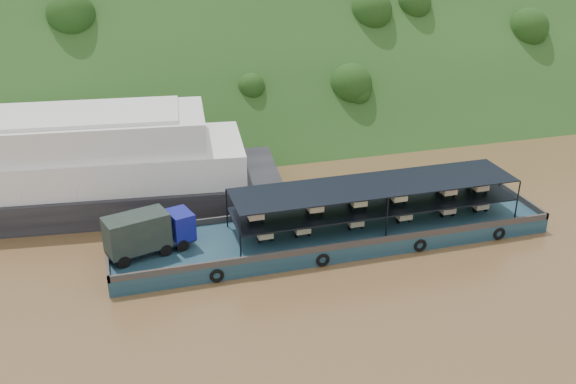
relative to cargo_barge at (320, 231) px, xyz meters
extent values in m
plane|color=brown|center=(0.37, 0.41, -1.11)|extent=(160.00, 160.00, 0.00)
cube|color=#1C3814|center=(0.37, 36.41, -1.11)|extent=(140.00, 39.60, 39.60)
cube|color=#133043|center=(1.08, 0.02, -0.51)|extent=(35.00, 7.00, 1.20)
cube|color=#592D19|center=(1.08, 3.42, 0.34)|extent=(35.00, 0.20, 0.50)
cube|color=#592D19|center=(1.08, -3.38, 0.34)|extent=(35.00, 0.20, 0.50)
cube|color=#592D19|center=(18.48, 0.02, 0.34)|extent=(0.20, 7.00, 0.50)
cube|color=#592D19|center=(-16.32, 0.02, 0.34)|extent=(0.20, 7.00, 0.50)
torus|color=black|center=(-8.92, -3.53, -0.56)|extent=(1.06, 0.26, 1.06)
torus|color=black|center=(-0.92, -3.53, -0.56)|extent=(1.06, 0.26, 1.06)
torus|color=black|center=(7.08, -3.53, -0.56)|extent=(1.06, 0.26, 1.06)
torus|color=black|center=(14.08, -3.53, -0.56)|extent=(1.06, 0.26, 1.06)
cylinder|color=black|center=(-15.21, -1.61, 0.55)|extent=(0.99, 0.57, 0.93)
cylinder|color=black|center=(-15.76, 0.28, 0.55)|extent=(0.99, 0.57, 0.93)
cylinder|color=black|center=(-12.16, -0.74, 0.55)|extent=(0.99, 0.57, 0.93)
cylinder|color=black|center=(-12.70, 1.15, 0.55)|extent=(0.99, 0.57, 0.93)
cylinder|color=black|center=(-10.90, -0.38, 0.55)|extent=(0.99, 0.57, 0.93)
cylinder|color=black|center=(-11.44, 1.51, 0.55)|extent=(0.99, 0.57, 0.93)
cube|color=black|center=(-13.15, 0.00, 0.69)|extent=(6.68, 3.73, 0.19)
cube|color=navy|center=(-10.81, 0.67, 1.77)|extent=(2.15, 2.59, 2.06)
cube|color=black|center=(-10.05, 0.89, 2.14)|extent=(0.57, 1.81, 0.84)
cube|color=black|center=(-14.05, -0.26, 2.05)|extent=(4.93, 3.39, 2.62)
cube|color=black|center=(4.58, 0.02, 1.75)|extent=(23.00, 5.00, 0.12)
cube|color=black|center=(4.58, 0.02, 3.39)|extent=(23.00, 5.00, 0.08)
cylinder|color=black|center=(-6.92, -2.48, 1.74)|extent=(0.12, 0.12, 3.30)
cylinder|color=black|center=(-6.92, 2.52, 1.74)|extent=(0.12, 0.12, 3.30)
cylinder|color=black|center=(4.58, -2.48, 1.74)|extent=(0.12, 0.12, 3.30)
cylinder|color=black|center=(4.58, 2.52, 1.74)|extent=(0.12, 0.12, 3.30)
cylinder|color=black|center=(16.08, -2.48, 1.74)|extent=(0.12, 0.12, 3.30)
cylinder|color=black|center=(16.08, 2.52, 1.74)|extent=(0.12, 0.12, 3.30)
cylinder|color=black|center=(-4.64, 1.07, 0.35)|extent=(0.12, 0.52, 0.52)
cylinder|color=black|center=(-5.14, -0.73, 0.35)|extent=(0.14, 0.52, 0.52)
cylinder|color=black|center=(-4.14, -0.73, 0.35)|extent=(0.14, 0.52, 0.52)
cube|color=beige|center=(-4.64, -0.38, 0.69)|extent=(1.15, 1.50, 0.44)
cube|color=red|center=(-4.64, 0.77, 0.87)|extent=(0.55, 0.80, 0.80)
cube|color=red|center=(-4.64, 0.57, 1.37)|extent=(0.50, 0.10, 0.10)
cylinder|color=black|center=(-1.66, 1.07, 0.35)|extent=(0.12, 0.52, 0.52)
cylinder|color=black|center=(-2.16, -0.73, 0.35)|extent=(0.14, 0.52, 0.52)
cylinder|color=black|center=(-1.16, -0.73, 0.35)|extent=(0.14, 0.52, 0.52)
cube|color=beige|center=(-1.66, -0.38, 0.69)|extent=(1.15, 1.50, 0.44)
cube|color=#AF240B|center=(-1.66, 0.77, 0.87)|extent=(0.55, 0.80, 0.80)
cube|color=#AF240B|center=(-1.66, 0.57, 1.37)|extent=(0.50, 0.10, 0.10)
cylinder|color=black|center=(2.75, 1.07, 0.35)|extent=(0.12, 0.52, 0.52)
cylinder|color=black|center=(2.25, -0.73, 0.35)|extent=(0.14, 0.52, 0.52)
cylinder|color=black|center=(3.25, -0.73, 0.35)|extent=(0.14, 0.52, 0.52)
cube|color=#C8BB8D|center=(2.75, -0.38, 0.69)|extent=(1.15, 1.50, 0.44)
cube|color=red|center=(2.75, 0.77, 0.87)|extent=(0.55, 0.80, 0.80)
cube|color=red|center=(2.75, 0.57, 1.37)|extent=(0.50, 0.10, 0.10)
cylinder|color=black|center=(6.93, 1.07, 0.35)|extent=(0.12, 0.52, 0.52)
cylinder|color=black|center=(6.43, -0.73, 0.35)|extent=(0.14, 0.52, 0.52)
cylinder|color=black|center=(7.43, -0.73, 0.35)|extent=(0.14, 0.52, 0.52)
cube|color=beige|center=(6.93, -0.38, 0.69)|extent=(1.15, 1.50, 0.44)
cube|color=red|center=(6.93, 0.77, 0.87)|extent=(0.55, 0.80, 0.80)
cube|color=red|center=(6.93, 0.57, 1.37)|extent=(0.50, 0.10, 0.10)
cylinder|color=black|center=(10.85, 1.07, 0.35)|extent=(0.12, 0.52, 0.52)
cylinder|color=black|center=(10.35, -0.73, 0.35)|extent=(0.14, 0.52, 0.52)
cylinder|color=black|center=(11.35, -0.73, 0.35)|extent=(0.14, 0.52, 0.52)
cube|color=beige|center=(10.85, -0.38, 0.69)|extent=(1.15, 1.50, 0.44)
cube|color=#B60C12|center=(10.85, 0.77, 0.87)|extent=(0.55, 0.80, 0.80)
cube|color=#B60C12|center=(10.85, 0.57, 1.37)|extent=(0.50, 0.10, 0.10)
cylinder|color=black|center=(13.92, 1.07, 0.35)|extent=(0.12, 0.52, 0.52)
cylinder|color=black|center=(13.42, -0.73, 0.35)|extent=(0.14, 0.52, 0.52)
cylinder|color=black|center=(14.42, -0.73, 0.35)|extent=(0.14, 0.52, 0.52)
cube|color=#C7B38D|center=(13.92, -0.38, 0.69)|extent=(1.15, 1.50, 0.44)
cube|color=#AB0B13|center=(13.92, 0.77, 0.87)|extent=(0.55, 0.80, 0.80)
cube|color=#AB0B13|center=(13.92, 0.57, 1.37)|extent=(0.50, 0.10, 0.10)
cylinder|color=black|center=(-5.33, 1.07, 2.07)|extent=(0.12, 0.52, 0.52)
cylinder|color=black|center=(-5.83, -0.73, 2.07)|extent=(0.14, 0.52, 0.52)
cylinder|color=black|center=(-4.83, -0.73, 2.07)|extent=(0.14, 0.52, 0.52)
cube|color=#C7B18C|center=(-5.33, -0.38, 2.41)|extent=(1.15, 1.50, 0.44)
cube|color=red|center=(-5.33, 0.77, 2.59)|extent=(0.55, 0.80, 0.80)
cube|color=red|center=(-5.33, 0.57, 3.09)|extent=(0.50, 0.10, 0.10)
cylinder|color=black|center=(-0.63, 1.07, 2.07)|extent=(0.12, 0.52, 0.52)
cylinder|color=black|center=(-1.13, -0.73, 2.07)|extent=(0.14, 0.52, 0.52)
cylinder|color=black|center=(-0.13, -0.73, 2.07)|extent=(0.14, 0.52, 0.52)
cube|color=beige|center=(-0.63, -0.38, 2.41)|extent=(1.15, 1.50, 0.44)
cube|color=navy|center=(-0.63, 0.77, 2.59)|extent=(0.55, 0.80, 0.80)
cube|color=navy|center=(-0.63, 0.57, 3.09)|extent=(0.50, 0.10, 0.10)
cylinder|color=black|center=(2.94, 1.07, 2.07)|extent=(0.12, 0.52, 0.52)
cylinder|color=black|center=(2.44, -0.73, 2.07)|extent=(0.14, 0.52, 0.52)
cylinder|color=black|center=(3.44, -0.73, 2.07)|extent=(0.14, 0.52, 0.52)
cube|color=beige|center=(2.94, -0.38, 2.41)|extent=(1.15, 1.50, 0.44)
cube|color=#B60C26|center=(2.94, 0.77, 2.59)|extent=(0.55, 0.80, 0.80)
cube|color=#B60C26|center=(2.94, 0.57, 3.09)|extent=(0.50, 0.10, 0.10)
cylinder|color=black|center=(6.36, 1.07, 2.07)|extent=(0.12, 0.52, 0.52)
cylinder|color=black|center=(5.86, -0.73, 2.07)|extent=(0.14, 0.52, 0.52)
cylinder|color=black|center=(6.86, -0.73, 2.07)|extent=(0.14, 0.52, 0.52)
cube|color=beige|center=(6.36, -0.38, 2.41)|extent=(1.15, 1.50, 0.44)
cube|color=red|center=(6.36, 0.77, 2.59)|extent=(0.55, 0.80, 0.80)
cube|color=red|center=(6.36, 0.57, 3.09)|extent=(0.50, 0.10, 0.10)
cylinder|color=black|center=(10.76, 1.07, 2.07)|extent=(0.12, 0.52, 0.52)
cylinder|color=black|center=(10.26, -0.73, 2.07)|extent=(0.14, 0.52, 0.52)
cylinder|color=black|center=(11.26, -0.73, 2.07)|extent=(0.14, 0.52, 0.52)
cube|color=beige|center=(10.76, -0.38, 2.41)|extent=(1.15, 1.50, 0.44)
cube|color=navy|center=(10.76, 0.77, 2.59)|extent=(0.55, 0.80, 0.80)
cube|color=navy|center=(10.76, 0.57, 3.09)|extent=(0.50, 0.10, 0.10)
cylinder|color=black|center=(13.69, 1.07, 2.07)|extent=(0.12, 0.52, 0.52)
cylinder|color=black|center=(13.19, -0.73, 2.07)|extent=(0.14, 0.52, 0.52)
cylinder|color=black|center=(14.19, -0.73, 2.07)|extent=(0.14, 0.52, 0.52)
cube|color=tan|center=(13.69, -0.38, 2.41)|extent=(1.15, 1.50, 0.44)
cube|color=#BCB285|center=(13.69, 0.77, 2.59)|extent=(0.55, 0.80, 0.80)
cube|color=#BCB285|center=(13.69, 0.57, 3.09)|extent=(0.50, 0.10, 0.10)
cube|color=black|center=(-22.04, 12.91, 0.18)|extent=(43.91, 15.51, 2.58)
cube|color=white|center=(-22.04, 12.91, 2.97)|extent=(37.38, 13.72, 3.01)
cube|color=white|center=(-22.04, 12.91, 5.87)|extent=(30.86, 11.93, 2.79)
cube|color=white|center=(-22.04, 12.91, 7.43)|extent=(26.46, 10.37, 0.32)
camera|label=1|loc=(-14.90, -42.59, 23.75)|focal=40.00mm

